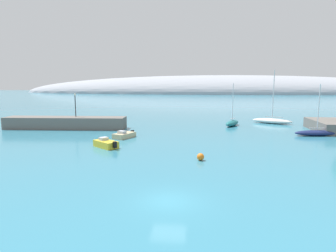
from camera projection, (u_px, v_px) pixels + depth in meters
water at (169, 201)px, 21.16m from camera, size 600.00×600.00×0.00m
breakwater_rocks at (66, 123)px, 54.36m from camera, size 22.29×5.27×2.17m
distant_ridge at (224, 93)px, 242.64m from camera, size 339.56×76.71×29.07m
sailboat_teal_near_shore at (232, 123)px, 57.85m from camera, size 3.83×5.67×8.31m
sailboat_white_mid_mooring at (272, 121)px, 61.28m from camera, size 8.15×5.34×11.01m
sailboat_navy_outer_mooring at (317, 133)px, 47.11m from camera, size 7.31×2.72×8.18m
motorboat_sand_foreground at (124, 135)px, 45.32m from camera, size 3.21×4.10×1.16m
motorboat_yellow_alongside_breakwater at (106, 144)px, 38.61m from camera, size 3.86×3.57×1.28m
mooring_buoy_orange at (201, 157)px, 32.13m from camera, size 0.80×0.80×0.80m
harbor_lamp_post at (75, 102)px, 54.37m from camera, size 0.36×0.36×4.28m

